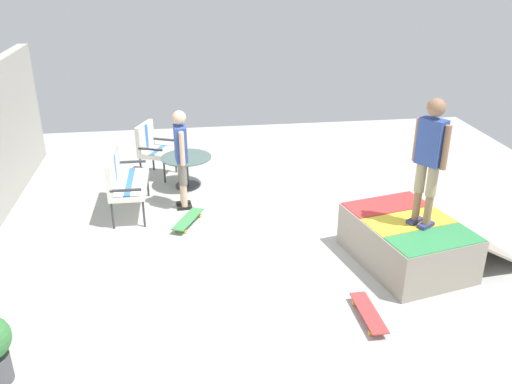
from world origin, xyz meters
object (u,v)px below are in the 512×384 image
skate_ramp (409,241)px  patio_chair_near_house (152,145)px  patio_bench (122,177)px  patio_table (187,166)px  person_watching (181,153)px  skateboard_by_bench (188,219)px  skateboard_spare (369,313)px  person_skater (430,154)px

skate_ramp → patio_chair_near_house: size_ratio=2.31×
skate_ramp → patio_chair_near_house: bearing=44.1°
patio_bench → patio_chair_near_house: bearing=-15.1°
skate_ramp → patio_table: size_ratio=2.62×
person_watching → skateboard_by_bench: (-0.65, -0.05, -0.88)m
patio_bench → skateboard_spare: (-3.29, -3.03, -0.53)m
skateboard_by_bench → person_watching: bearing=4.5°
person_watching → person_skater: size_ratio=0.98×
person_watching → skateboard_spare: person_watching is taller
patio_chair_near_house → skate_ramp: bearing=-135.9°
patio_bench → patio_table: patio_bench is taller
skate_ramp → person_watching: bearing=53.9°
patio_chair_near_house → person_watching: bearing=-159.5°
patio_table → skateboard_by_bench: 1.55m
patio_bench → person_watching: (0.05, -0.96, 0.35)m
person_watching → person_skater: 3.90m
patio_bench → patio_table: size_ratio=1.39×
patio_table → person_watching: bearing=174.9°
patio_bench → patio_table: bearing=-48.7°
person_skater → skateboard_spare: person_skater is taller
patio_table → skate_ramp: bearing=-136.2°
patio_chair_near_house → person_skater: (-3.80, -3.61, 1.01)m
skateboard_by_bench → patio_table: bearing=-1.0°
skate_ramp → patio_table: 4.22m
patio_bench → person_skater: (-2.27, -4.02, 1.01)m
skateboard_by_bench → person_skater: bearing=-119.1°
person_watching → patio_table: bearing=-5.1°
skate_ramp → person_skater: size_ratio=1.40×
skate_ramp → skateboard_spare: (-1.16, 0.93, -0.24)m
skate_ramp → skateboard_spare: size_ratio=2.93×
skate_ramp → patio_chair_near_house: 5.11m
patio_bench → patio_chair_near_house: same height
person_watching → skateboard_spare: size_ratio=2.06×
skateboard_by_bench → skateboard_spare: (-2.69, -2.01, 0.00)m
skate_ramp → skateboard_by_bench: size_ratio=2.92×
skateboard_spare → person_watching: bearing=31.7°
skateboard_spare → patio_bench: bearing=42.6°
skate_ramp → skateboard_spare: skate_ramp is taller
patio_chair_near_house → patio_bench: bearing=164.9°
skate_ramp → person_watching: person_watching is taller
person_skater → skateboard_by_bench: person_skater is taller
skate_ramp → person_watching: 3.77m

